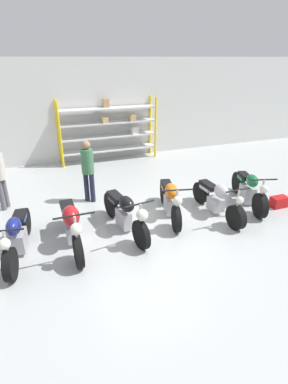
# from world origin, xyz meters

# --- Properties ---
(ground_plane) EXTENTS (30.00, 30.00, 0.00)m
(ground_plane) POSITION_xyz_m (0.00, 0.00, 0.00)
(ground_plane) COLOR #B2B7B7
(back_wall) EXTENTS (30.00, 0.08, 3.60)m
(back_wall) POSITION_xyz_m (0.00, 5.52, 1.80)
(back_wall) COLOR silver
(back_wall) RESTS_ON ground_plane
(shelving_rack) EXTENTS (3.61, 0.63, 2.26)m
(shelving_rack) POSITION_xyz_m (0.42, 5.15, 1.19)
(shelving_rack) COLOR yellow
(shelving_rack) RESTS_ON ground_plane
(motorcycle_blue) EXTENTS (0.68, 2.10, 0.97)m
(motorcycle_blue) POSITION_xyz_m (-2.81, -0.09, 0.41)
(motorcycle_blue) COLOR black
(motorcycle_blue) RESTS_ON ground_plane
(motorcycle_red) EXTENTS (0.74, 2.10, 1.06)m
(motorcycle_red) POSITION_xyz_m (-1.77, -0.16, 0.49)
(motorcycle_red) COLOR black
(motorcycle_red) RESTS_ON ground_plane
(motorcycle_black) EXTENTS (0.65, 2.16, 1.00)m
(motorcycle_black) POSITION_xyz_m (-0.60, 0.00, 0.47)
(motorcycle_black) COLOR black
(motorcycle_black) RESTS_ON ground_plane
(motorcycle_orange) EXTENTS (0.79, 2.04, 1.00)m
(motorcycle_orange) POSITION_xyz_m (0.63, 0.30, 0.46)
(motorcycle_orange) COLOR black
(motorcycle_orange) RESTS_ON ground_plane
(motorcycle_silver) EXTENTS (0.63, 2.05, 0.96)m
(motorcycle_silver) POSITION_xyz_m (1.76, -0.02, 0.41)
(motorcycle_silver) COLOR black
(motorcycle_silver) RESTS_ON ground_plane
(motorcycle_green) EXTENTS (0.87, 2.05, 0.98)m
(motorcycle_green) POSITION_xyz_m (2.86, 0.18, 0.40)
(motorcycle_green) COLOR black
(motorcycle_green) RESTS_ON ground_plane
(person_near_rack) EXTENTS (0.45, 0.45, 1.67)m
(person_near_rack) POSITION_xyz_m (-1.03, 1.82, 0.98)
(person_near_rack) COLOR #1E2338
(person_near_rack) RESTS_ON ground_plane
(toolbox) EXTENTS (0.44, 0.26, 0.28)m
(toolbox) POSITION_xyz_m (3.52, -0.25, 0.14)
(toolbox) COLOR red
(toolbox) RESTS_ON ground_plane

